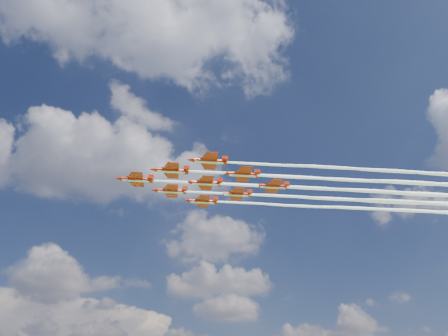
% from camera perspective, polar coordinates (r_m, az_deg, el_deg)
% --- Properties ---
extents(jet_lead, '(156.48, 13.31, 2.94)m').
position_cam_1_polar(jet_lead, '(149.16, 18.32, -2.87)').
color(jet_lead, '#A91C09').
extents(jet_row2_port, '(156.48, 13.31, 2.94)m').
position_cam_1_polar(jet_row2_port, '(148.33, 23.14, -1.82)').
color(jet_row2_port, '#A91C09').
extents(jet_row2_starb, '(156.48, 13.31, 2.94)m').
position_cam_1_polar(jet_row2_starb, '(159.47, 20.88, -4.09)').
color(jet_row2_starb, '#A91C09').
extents(jet_row3_centre, '(156.48, 13.31, 2.94)m').
position_cam_1_polar(jet_row3_centre, '(159.10, 25.39, -3.10)').
color(jet_row3_centre, '#A91C09').
extents(jet_row3_starb, '(156.48, 13.31, 2.94)m').
position_cam_1_polar(jet_row3_starb, '(170.12, 23.13, -5.15)').
color(jet_row3_starb, '#A91C09').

